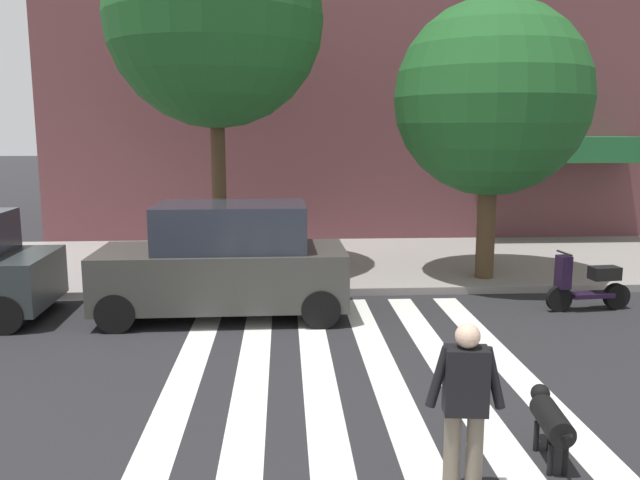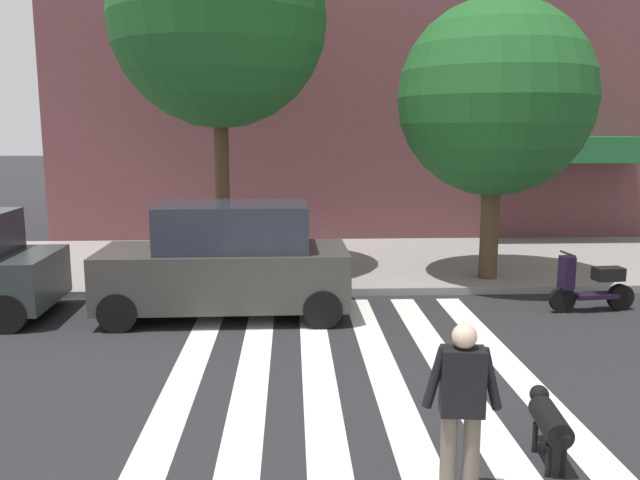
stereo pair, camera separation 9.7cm
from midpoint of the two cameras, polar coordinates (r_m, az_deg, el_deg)
The scene contains 7 objects.
sidewalk_far at distance 15.97m, azimuth 3.90°, elevation -1.95°, with size 80.00×6.00×0.15m, color gray.
parked_car_behind_first at distance 11.56m, azimuth -7.93°, elevation -1.94°, with size 4.36×1.94×2.02m.
parked_scooter at distance 12.86m, azimuth 23.06°, elevation -3.72°, with size 1.63×0.52×1.11m.
street_tree_nearest at distance 14.55m, azimuth -8.75°, elevation 18.70°, with size 4.60×4.60×7.76m.
street_tree_middle at distance 14.08m, azimuth 15.38°, elevation 11.93°, with size 4.03×4.03×5.80m.
pedestrian_dog_walker at distance 6.00m, azimuth 12.85°, elevation -13.76°, with size 0.71×0.28×1.64m.
dog_on_leash at distance 7.07m, azimuth 19.89°, elevation -14.66°, with size 0.33×1.10×0.65m.
Camera 2 is at (-1.74, 2.17, 3.29)m, focal length 36.32 mm.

